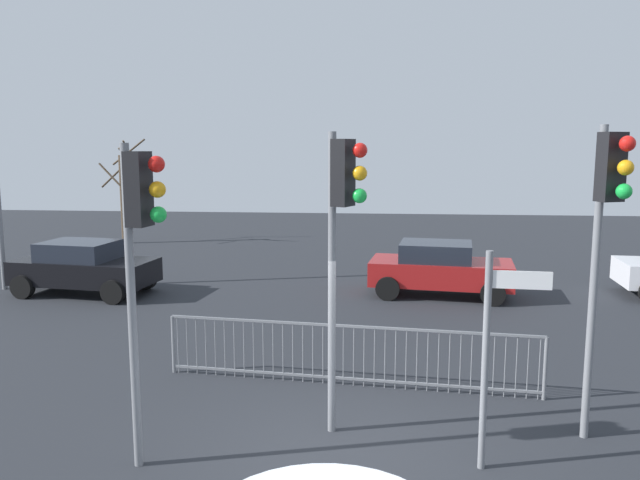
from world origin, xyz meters
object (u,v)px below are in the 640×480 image
(traffic_light_rear_left, at_px, (139,234))
(car_red_mid, at_px, (439,268))
(car_black_far, at_px, (84,267))
(traffic_light_mid_right, at_px, (607,214))
(traffic_light_mid_left, at_px, (342,216))
(direction_sign_post, at_px, (491,349))
(bare_tree_left, at_px, (123,192))

(traffic_light_rear_left, relative_size, car_red_mid, 1.03)
(traffic_light_rear_left, xyz_separation_m, car_black_far, (-5.19, 8.99, -2.25))
(traffic_light_mid_right, distance_m, traffic_light_mid_left, 3.49)
(traffic_light_rear_left, distance_m, direction_sign_post, 4.55)
(traffic_light_mid_right, relative_size, traffic_light_rear_left, 1.06)
(traffic_light_mid_left, xyz_separation_m, car_red_mid, (2.20, 8.54, -2.36))
(traffic_light_mid_right, relative_size, direction_sign_post, 1.54)
(direction_sign_post, xyz_separation_m, car_black_far, (-9.49, 8.64, -0.82))
(traffic_light_rear_left, height_order, car_black_far, traffic_light_rear_left)
(car_black_far, xyz_separation_m, car_red_mid, (9.78, 0.72, 0.00))
(traffic_light_mid_left, xyz_separation_m, direction_sign_post, (1.91, -0.82, -1.54))
(car_black_far, relative_size, bare_tree_left, 0.91)
(traffic_light_rear_left, relative_size, car_black_far, 1.03)
(traffic_light_mid_left, height_order, direction_sign_post, traffic_light_mid_left)
(traffic_light_mid_right, xyz_separation_m, bare_tree_left, (-13.60, 16.69, -1.04))
(traffic_light_rear_left, height_order, traffic_light_mid_left, traffic_light_mid_left)
(car_black_far, distance_m, car_red_mid, 9.80)
(traffic_light_mid_right, relative_size, car_black_far, 1.09)
(car_red_mid, bearing_deg, car_black_far, -168.38)
(direction_sign_post, bearing_deg, car_red_mid, 92.62)
(traffic_light_rear_left, bearing_deg, car_red_mid, 163.64)
(traffic_light_mid_left, relative_size, bare_tree_left, 0.97)
(traffic_light_rear_left, bearing_deg, bare_tree_left, -147.75)
(direction_sign_post, height_order, car_red_mid, direction_sign_post)
(direction_sign_post, relative_size, car_black_far, 0.71)
(direction_sign_post, relative_size, bare_tree_left, 0.64)
(car_black_far, bearing_deg, traffic_light_rear_left, -52.40)
(traffic_light_mid_right, bearing_deg, traffic_light_mid_left, -22.06)
(traffic_light_mid_right, bearing_deg, car_black_far, -58.06)
(traffic_light_mid_left, bearing_deg, direction_sign_post, 91.27)
(traffic_light_mid_right, xyz_separation_m, direction_sign_post, (-1.58, -0.88, -1.60))
(direction_sign_post, distance_m, car_red_mid, 9.40)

